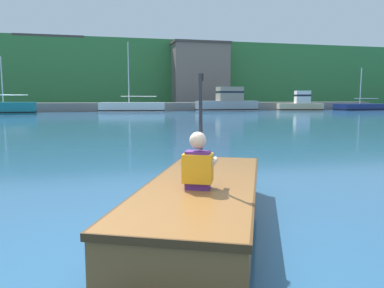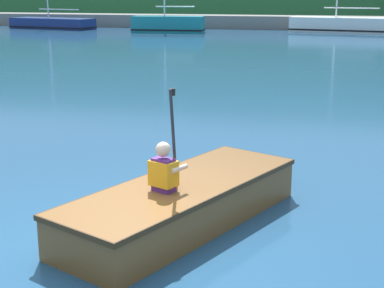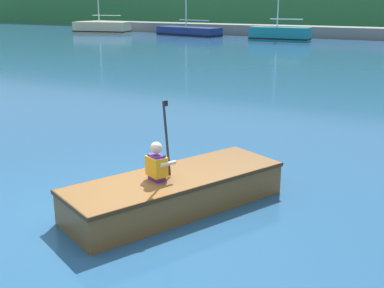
# 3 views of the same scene
# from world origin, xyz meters

# --- Properties ---
(ground_plane) EXTENTS (300.00, 300.00, 0.00)m
(ground_plane) POSITION_xyz_m (0.00, 0.00, 0.00)
(ground_plane) COLOR navy
(moored_boat_dock_west_inner) EXTENTS (4.72, 1.60, 4.85)m
(moored_boat_dock_west_inner) POSITION_xyz_m (-8.11, 31.77, 0.50)
(moored_boat_dock_west_inner) COLOR #197A84
(moored_boat_dock_west_inner) RESTS_ON ground
(moored_boat_dock_center_far) EXTENTS (6.51, 3.19, 6.59)m
(moored_boat_dock_center_far) POSITION_xyz_m (-17.09, 33.45, 0.36)
(moored_boat_dock_center_far) COLOR navy
(moored_boat_dock_center_far) RESTS_ON ground
(moored_boat_outer_slip_west) EXTENTS (5.64, 2.97, 6.87)m
(moored_boat_outer_slip_west) POSITION_xyz_m (-26.12, 32.58, 0.51)
(moored_boat_outer_slip_west) COLOR #CCB789
(moored_boat_outer_slip_west) RESTS_ON ground
(rowboat_foreground) EXTENTS (2.44, 3.58, 0.52)m
(rowboat_foreground) POSITION_xyz_m (0.72, 0.90, 0.29)
(rowboat_foreground) COLOR brown
(rowboat_foreground) RESTS_ON ground
(person_paddler) EXTENTS (0.43, 0.43, 1.15)m
(person_paddler) POSITION_xyz_m (0.56, 0.56, 0.77)
(person_paddler) COLOR #592672
(person_paddler) RESTS_ON rowboat_foreground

